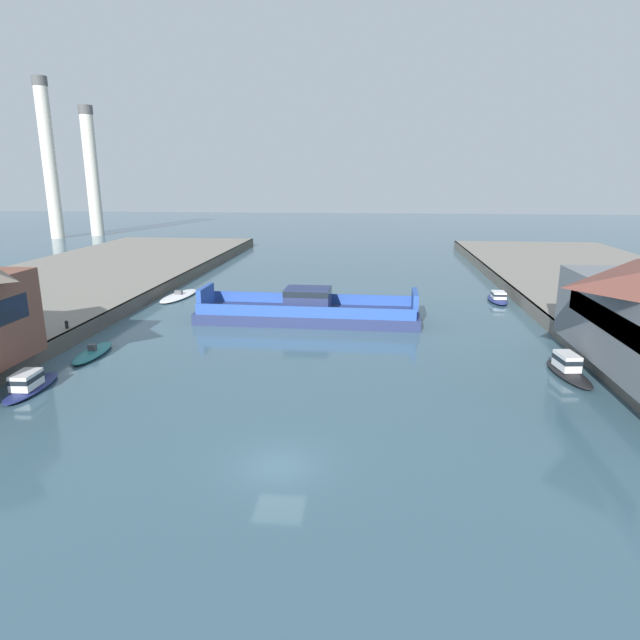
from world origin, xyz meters
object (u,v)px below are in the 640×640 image
Objects in this scene: chain_ferry at (308,311)px; smokestack_distant_a at (48,155)px; moored_boat_near_right at (498,298)px; moored_boat_mid_right at (179,296)px; moored_boat_near_left at (93,353)px; moored_boat_mid_left at (29,384)px; smokestack_distant_b at (91,168)px; moored_boat_far_left at (568,368)px.

smokestack_distant_a reaches higher than chain_ferry.
moored_boat_near_right is 0.66× the size of moored_boat_mid_right.
moored_boat_near_left is at bearing -88.18° from moored_boat_mid_right.
moored_boat_near_left is 43.93m from moored_boat_near_right.
smokestack_distant_a is (-51.75, 61.87, 18.77)m from moored_boat_mid_right.
moored_boat_mid_left is (-37.53, -31.30, 0.08)m from moored_boat_near_right.
chain_ferry is 0.73× the size of smokestack_distant_b.
chain_ferry reaches higher than moored_boat_mid_right.
chain_ferry reaches higher than moored_boat_mid_left.
chain_ferry is 24.94m from moored_boat_far_left.
moored_boat_near_right is 0.91× the size of moored_boat_mid_left.
smokestack_distant_a reaches higher than moored_boat_far_left.
moored_boat_mid_right is at bearing 148.07° from moored_boat_far_left.
moored_boat_near_left is 0.97× the size of moored_boat_far_left.
chain_ferry is at bearing -152.73° from moored_boat_near_right.
moored_boat_mid_right is 1.34× the size of moored_boat_far_left.
moored_boat_near_right is 0.16× the size of smokestack_distant_a.
moored_boat_far_left is (-0.24, -24.68, 0.14)m from moored_boat_near_right.
moored_boat_near_left reaches higher than moored_boat_mid_right.
smokestack_distant_a is at bearing 145.91° from moored_boat_near_right.
chain_ferry is 101.20m from smokestack_distant_b.
smokestack_distant_a reaches higher than moored_boat_near_left.
chain_ferry reaches higher than moored_boat_near_right.
moored_boat_mid_right is at bearing 90.60° from moored_boat_mid_left.
moored_boat_near_left is (-16.16, -12.65, -0.81)m from chain_ferry.
moored_boat_near_left is 0.20× the size of smokestack_distant_b.
smokestack_distant_b is at bearing 114.79° from moored_boat_mid_left.
chain_ferry is 3.64× the size of moored_boat_mid_left.
moored_boat_far_left is at bearing -90.57° from moored_boat_near_right.
smokestack_distant_b is at bearing 131.96° from moored_boat_far_left.
smokestack_distant_b is (-46.04, 91.01, 16.04)m from moored_boat_near_left.
chain_ferry is at bearing 146.22° from moored_boat_far_left.
moored_boat_mid_left reaches higher than moored_boat_near_right.
moored_boat_far_left is at bearing 10.06° from moored_boat_mid_left.
smokestack_distant_b reaches higher than moored_boat_mid_left.
moored_boat_near_left is 1.10× the size of moored_boat_near_right.
moored_boat_far_left is at bearing -48.04° from smokestack_distant_b.
moored_boat_mid_right is 83.94m from smokestack_distant_b.
moored_boat_far_left is at bearing -33.78° from chain_ferry.
moored_boat_near_right is (37.14, 23.47, 0.25)m from moored_boat_near_left.
chain_ferry is 3.61× the size of moored_boat_near_left.
smokestack_distant_a reaches higher than moored_boat_mid_right.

